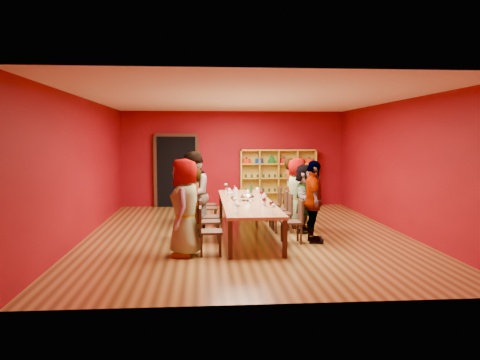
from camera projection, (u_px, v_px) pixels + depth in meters
name	position (u px, v px, depth m)	size (l,w,h in m)	color
room_shell	(246.00, 167.00, 10.37)	(7.10, 9.10, 3.04)	brown
tasting_table	(246.00, 203.00, 10.44)	(1.10, 4.50, 0.75)	#AF7548
doorway	(176.00, 171.00, 14.67)	(1.40, 0.17, 2.30)	black
shelving_unit	(278.00, 175.00, 14.82)	(2.40, 0.40, 1.80)	gold
chair_person_left_0	(206.00, 228.00, 8.55)	(0.42, 0.42, 0.89)	black
person_left_0	(185.00, 207.00, 8.48)	(0.87, 0.47, 1.77)	#515156
chair_person_left_1	(206.00, 219.00, 9.60)	(0.42, 0.42, 0.89)	black
person_left_1	(193.00, 206.00, 9.55)	(0.56, 0.41, 1.53)	#141937
chair_person_left_2	(206.00, 214.00, 10.17)	(0.42, 0.42, 0.89)	black
person_left_2	(193.00, 194.00, 10.11)	(0.91, 0.50, 1.86)	#4F4E54
chair_person_left_3	(205.00, 206.00, 11.47)	(0.42, 0.42, 0.89)	black
person_left_3	(193.00, 195.00, 11.42)	(0.99, 0.41, 1.53)	#597AB7
chair_person_left_4	(205.00, 202.00, 12.09)	(0.42, 0.42, 0.89)	black
person_left_4	(195.00, 191.00, 12.04)	(0.91, 0.41, 1.55)	#48484D
chair_person_right_1	(295.00, 219.00, 9.55)	(0.42, 0.42, 0.89)	black
person_right_1	(313.00, 202.00, 9.55)	(0.99, 0.45, 1.69)	#5378AC
chair_person_right_2	(286.00, 211.00, 10.65)	(0.42, 0.42, 0.89)	black
person_right_2	(305.00, 198.00, 10.66)	(1.45, 0.42, 1.56)	#535358
chair_person_right_3	(281.00, 207.00, 11.23)	(0.42, 0.42, 0.89)	black
person_right_3	(297.00, 193.00, 11.23)	(0.82, 0.45, 1.68)	#CE8A8E
chair_person_right_4	(275.00, 202.00, 12.15)	(0.42, 0.42, 0.89)	black
person_right_4	(291.00, 189.00, 12.15)	(0.60, 0.44, 1.64)	pink
wine_glass_0	(231.00, 194.00, 10.38)	(0.09, 0.09, 0.21)	white
wine_glass_1	(251.00, 202.00, 9.09)	(0.08, 0.08, 0.20)	white
wine_glass_2	(235.00, 188.00, 11.66)	(0.09, 0.09, 0.22)	white
wine_glass_3	(238.00, 206.00, 8.58)	(0.08, 0.08, 0.20)	white
wine_glass_4	(271.00, 204.00, 8.79)	(0.09, 0.09, 0.21)	white
wine_glass_5	(264.00, 200.00, 9.48)	(0.08, 0.08, 0.20)	white
wine_glass_6	(265.00, 200.00, 9.54)	(0.07, 0.07, 0.18)	white
wine_glass_7	(273.00, 207.00, 8.52)	(0.08, 0.08, 0.20)	white
wine_glass_8	(233.00, 198.00, 9.66)	(0.08, 0.08, 0.21)	white
wine_glass_9	(226.00, 187.00, 12.14)	(0.08, 0.08, 0.20)	white
wine_glass_10	(248.00, 192.00, 10.85)	(0.08, 0.08, 0.20)	white
wine_glass_11	(226.00, 185.00, 12.36)	(0.09, 0.09, 0.22)	white
wine_glass_12	(230.00, 194.00, 10.38)	(0.08, 0.08, 0.20)	white
wine_glass_13	(234.00, 200.00, 9.35)	(0.09, 0.09, 0.22)	white
wine_glass_14	(246.00, 197.00, 10.06)	(0.08, 0.08, 0.19)	white
wine_glass_15	(261.00, 193.00, 10.59)	(0.09, 0.09, 0.22)	white
wine_glass_16	(237.00, 205.00, 8.74)	(0.08, 0.08, 0.20)	white
wine_glass_17	(257.00, 190.00, 11.34)	(0.08, 0.08, 0.21)	white
wine_glass_18	(229.00, 190.00, 11.10)	(0.09, 0.09, 0.22)	white
wine_glass_19	(228.00, 191.00, 11.32)	(0.07, 0.07, 0.18)	white
spittoon_bowl	(247.00, 197.00, 10.46)	(0.32, 0.32, 0.17)	silver
carafe_a	(235.00, 194.00, 10.70)	(0.12, 0.12, 0.27)	white
carafe_b	(264.00, 200.00, 9.62)	(0.10, 0.10, 0.26)	white
wine_bottle	(251.00, 189.00, 11.92)	(0.07, 0.07, 0.28)	#133518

